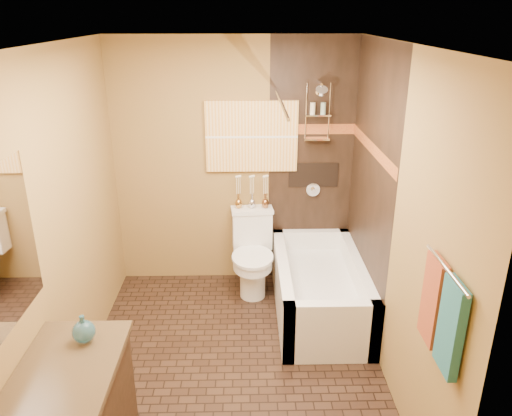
{
  "coord_description": "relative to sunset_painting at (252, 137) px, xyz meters",
  "views": [
    {
      "loc": [
        0.11,
        -3.31,
        2.69
      ],
      "look_at": [
        0.19,
        0.4,
        1.22
      ],
      "focal_mm": 35.0,
      "sensor_mm": 36.0,
      "label": 1
    }
  ],
  "objects": [
    {
      "name": "floor",
      "position": [
        -0.18,
        -1.48,
        -1.55
      ],
      "size": [
        3.0,
        3.0,
        0.0
      ],
      "primitive_type": "plane",
      "color": "black",
      "rests_on": "ground"
    },
    {
      "name": "wall_left",
      "position": [
        -1.38,
        -1.48,
        -0.3
      ],
      "size": [
        0.02,
        3.0,
        2.5
      ],
      "primitive_type": "cube",
      "color": "olive",
      "rests_on": "floor"
    },
    {
      "name": "wall_right",
      "position": [
        1.02,
        -1.48,
        -0.3
      ],
      "size": [
        0.02,
        3.0,
        2.5
      ],
      "primitive_type": "cube",
      "color": "olive",
      "rests_on": "floor"
    },
    {
      "name": "wall_back",
      "position": [
        -0.18,
        0.02,
        -0.3
      ],
      "size": [
        2.4,
        0.02,
        2.5
      ],
      "primitive_type": "cube",
      "color": "olive",
      "rests_on": "floor"
    },
    {
      "name": "wall_front",
      "position": [
        -0.18,
        -2.98,
        -0.3
      ],
      "size": [
        2.4,
        0.02,
        2.5
      ],
      "primitive_type": "cube",
      "color": "olive",
      "rests_on": "floor"
    },
    {
      "name": "ceiling",
      "position": [
        -0.18,
        -1.48,
        0.95
      ],
      "size": [
        3.0,
        3.0,
        0.0
      ],
      "primitive_type": "plane",
      "color": "silver",
      "rests_on": "wall_back"
    },
    {
      "name": "alcove_tile_back",
      "position": [
        0.6,
        0.01,
        -0.3
      ],
      "size": [
        0.85,
        0.01,
        2.5
      ],
      "primitive_type": "cube",
      "color": "black",
      "rests_on": "wall_back"
    },
    {
      "name": "alcove_tile_right",
      "position": [
        1.01,
        -0.73,
        -0.3
      ],
      "size": [
        0.01,
        1.5,
        2.5
      ],
      "primitive_type": "cube",
      "color": "black",
      "rests_on": "wall_right"
    },
    {
      "name": "mosaic_band_back",
      "position": [
        0.6,
        0.0,
        0.07
      ],
      "size": [
        0.85,
        0.01,
        0.1
      ],
      "primitive_type": "cube",
      "color": "maroon",
      "rests_on": "alcove_tile_back"
    },
    {
      "name": "mosaic_band_right",
      "position": [
        1.0,
        -0.73,
        0.07
      ],
      "size": [
        0.01,
        1.5,
        0.1
      ],
      "primitive_type": "cube",
      "color": "maroon",
      "rests_on": "alcove_tile_right"
    },
    {
      "name": "alcove_niche",
      "position": [
        0.62,
        0.01,
        -0.4
      ],
      "size": [
        0.5,
        0.01,
        0.25
      ],
      "primitive_type": "cube",
      "color": "black",
      "rests_on": "alcove_tile_back"
    },
    {
      "name": "shower_fixtures",
      "position": [
        0.62,
        -0.1,
        0.12
      ],
      "size": [
        0.24,
        0.33,
        1.16
      ],
      "color": "silver",
      "rests_on": "floor"
    },
    {
      "name": "curtain_rod",
      "position": [
        0.22,
        -0.73,
        0.47
      ],
      "size": [
        0.03,
        1.55,
        0.03
      ],
      "primitive_type": "cylinder",
      "rotation": [
        1.57,
        0.0,
        0.0
      ],
      "color": "silver",
      "rests_on": "wall_back"
    },
    {
      "name": "towel_bar",
      "position": [
        0.97,
        -2.53,
        -0.1
      ],
      "size": [
        0.02,
        0.55,
        0.02
      ],
      "primitive_type": "cylinder",
      "rotation": [
        1.57,
        0.0,
        0.0
      ],
      "color": "silver",
      "rests_on": "wall_right"
    },
    {
      "name": "towel_teal",
      "position": [
        0.98,
        -2.66,
        -0.37
      ],
      "size": [
        0.05,
        0.22,
        0.52
      ],
      "primitive_type": "cube",
      "color": "#1D5762",
      "rests_on": "towel_bar"
    },
    {
      "name": "towel_rust",
      "position": [
        0.98,
        -2.4,
        -0.37
      ],
      "size": [
        0.05,
        0.22,
        0.52
      ],
      "primitive_type": "cube",
      "color": "maroon",
      "rests_on": "towel_bar"
    },
    {
      "name": "sunset_painting",
      "position": [
        0.0,
        0.0,
        0.0
      ],
      "size": [
        0.9,
        0.04,
        0.7
      ],
      "primitive_type": "cube",
      "color": "gold",
      "rests_on": "wall_back"
    },
    {
      "name": "bathtub",
      "position": [
        0.62,
        -0.73,
        -1.33
      ],
      "size": [
        0.8,
        1.5,
        0.55
      ],
      "color": "white",
      "rests_on": "floor"
    },
    {
      "name": "toilet",
      "position": [
        0.0,
        -0.27,
        -1.13
      ],
      "size": [
        0.44,
        0.64,
        0.83
      ],
      "rotation": [
        0.0,
        0.0,
        0.09
      ],
      "color": "white",
      "rests_on": "floor"
    },
    {
      "name": "teal_bottle",
      "position": [
        -1.05,
        -2.23,
        -0.64
      ],
      "size": [
        0.18,
        0.18,
        0.22
      ],
      "primitive_type": null,
      "rotation": [
        0.0,
        0.0,
        -0.31
      ],
      "color": "#215665",
      "rests_on": "vanity"
    },
    {
      "name": "bud_vases",
      "position": [
        0.0,
        -0.08,
        -0.53
      ],
      "size": [
        0.34,
        0.07,
        0.34
      ],
      "color": "#BD853B",
      "rests_on": "toilet"
    }
  ]
}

